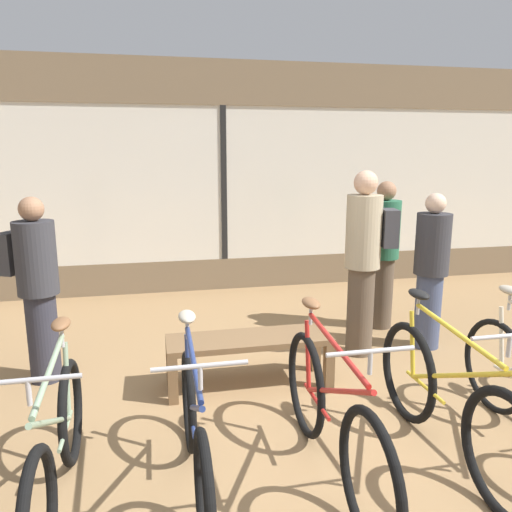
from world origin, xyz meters
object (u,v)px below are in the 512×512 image
Objects in this scene: bicycle_center_left at (195,435)px; bicycle_center_right at (448,402)px; customer_mid_floor at (431,269)px; bicycle_left at (57,450)px; customer_near_rack at (364,257)px; bicycle_center at (332,418)px; customer_by_window at (383,251)px; display_bench at (249,346)px; customer_near_bench at (36,284)px.

bicycle_center_right is (1.64, -0.00, 0.03)m from bicycle_center_left.
bicycle_left is at bearing -152.00° from customer_mid_floor.
customer_near_rack is (0.17, 1.75, 0.58)m from bicycle_center_right.
bicycle_center_left is 0.91× the size of bicycle_center_right.
bicycle_center is 2.91m from customer_by_window.
customer_mid_floor is at bearing -71.44° from customer_by_window.
display_bench is at bearing 100.87° from bicycle_center.
bicycle_left is 1.85m from display_bench.
customer_near_rack is at bearing -178.02° from customer_mid_floor.
bicycle_center is at bearing -79.13° from display_bench.
customer_near_rack is 1.14× the size of customer_mid_floor.
customer_by_window reaches higher than bicycle_left.
bicycle_center_left is (0.76, -0.01, -0.00)m from bicycle_left.
bicycle_center is at bearing -1.66° from bicycle_left.
customer_mid_floor is at bearing -0.14° from customer_near_bench.
customer_mid_floor is 0.98× the size of customer_near_bench.
display_bench is at bearing -15.55° from customer_near_bench.
display_bench is at bearing 65.82° from bicycle_center_left.
bicycle_center_right is 1.67m from display_bench.
bicycle_center is at bearing -118.70° from customer_near_rack.
customer_near_bench is at bearing 147.74° from bicycle_center_right.
customer_mid_floor is (0.90, 1.77, 0.43)m from bicycle_center_right.
customer_mid_floor is at bearing 46.50° from bicycle_center.
display_bench is 2.08m from customer_mid_floor.
bicycle_left is 3.16m from customer_near_rack.
customer_near_rack is 0.75m from customer_mid_floor.
bicycle_left is at bearing 179.27° from bicycle_center_left.
customer_near_bench is at bearing 103.41° from bicycle_left.
customer_near_bench is (-2.02, 1.81, 0.47)m from bicycle_center.
customer_by_window is at bearing 32.62° from display_bench.
bicycle_center_left reaches higher than display_bench.
bicycle_center_right is 1.00× the size of customer_near_rack.
customer_near_bench is (-3.51, -0.63, -0.02)m from customer_by_window.
bicycle_left is 1.59m from bicycle_center.
customer_by_window is at bearing 10.18° from customer_near_bench.
bicycle_center_left is 1.19× the size of display_bench.
customer_near_rack is at bearing 34.00° from bicycle_left.
customer_by_window reaches higher than bicycle_center_left.
customer_mid_floor is 3.73m from customer_near_bench.
display_bench is (0.58, 1.29, -0.01)m from bicycle_center_left.
customer_near_rack is (2.57, 1.73, 0.61)m from bicycle_left.
display_bench is 0.77× the size of customer_near_rack.
bicycle_left is 1.05× the size of customer_mid_floor.
customer_near_bench is (-2.99, 0.03, -0.11)m from customer_near_rack.
bicycle_left is 1.03× the size of customer_near_bench.
customer_near_rack is 1.09× the size of customer_by_window.
display_bench is at bearing -166.25° from customer_mid_floor.
bicycle_center_right reaches higher than display_bench.
bicycle_center_right is at bearing -32.26° from customer_near_bench.
bicycle_center reaches higher than display_bench.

